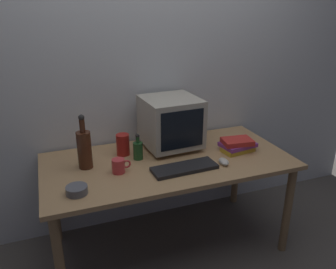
{
  "coord_description": "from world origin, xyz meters",
  "views": [
    {
      "loc": [
        -0.72,
        -1.93,
        1.69
      ],
      "look_at": [
        0.0,
        0.0,
        0.89
      ],
      "focal_mm": 35.99,
      "sensor_mm": 36.0,
      "label": 1
    }
  ],
  "objects_px": {
    "bottle_tall": "(84,148)",
    "metal_canister": "(123,145)",
    "keyboard": "(184,168)",
    "bottle_short": "(138,150)",
    "cd_spindle": "(77,190)",
    "crt_monitor": "(171,122)",
    "mug": "(119,166)",
    "book_stack": "(238,145)",
    "computer_mouse": "(224,162)"
  },
  "relations": [
    {
      "from": "bottle_tall",
      "to": "metal_canister",
      "type": "xyz_separation_m",
      "value": [
        0.27,
        0.11,
        -0.06
      ]
    },
    {
      "from": "keyboard",
      "to": "bottle_tall",
      "type": "distance_m",
      "value": 0.64
    },
    {
      "from": "keyboard",
      "to": "bottle_short",
      "type": "distance_m",
      "value": 0.35
    },
    {
      "from": "keyboard",
      "to": "cd_spindle",
      "type": "xyz_separation_m",
      "value": [
        -0.67,
        -0.06,
        0.01
      ]
    },
    {
      "from": "crt_monitor",
      "to": "keyboard",
      "type": "height_order",
      "value": "crt_monitor"
    },
    {
      "from": "cd_spindle",
      "to": "metal_canister",
      "type": "distance_m",
      "value": 0.55
    },
    {
      "from": "crt_monitor",
      "to": "metal_canister",
      "type": "distance_m",
      "value": 0.38
    },
    {
      "from": "mug",
      "to": "metal_canister",
      "type": "relative_size",
      "value": 0.8
    },
    {
      "from": "crt_monitor",
      "to": "bottle_tall",
      "type": "height_order",
      "value": "crt_monitor"
    },
    {
      "from": "mug",
      "to": "keyboard",
      "type": "bearing_deg",
      "value": -15.1
    },
    {
      "from": "book_stack",
      "to": "mug",
      "type": "xyz_separation_m",
      "value": [
        -0.86,
        -0.03,
        -0.0
      ]
    },
    {
      "from": "crt_monitor",
      "to": "keyboard",
      "type": "xyz_separation_m",
      "value": [
        -0.04,
        -0.37,
        -0.18
      ]
    },
    {
      "from": "bottle_short",
      "to": "book_stack",
      "type": "bearing_deg",
      "value": -9.74
    },
    {
      "from": "metal_canister",
      "to": "computer_mouse",
      "type": "bearing_deg",
      "value": -32.7
    },
    {
      "from": "crt_monitor",
      "to": "mug",
      "type": "distance_m",
      "value": 0.53
    },
    {
      "from": "computer_mouse",
      "to": "metal_canister",
      "type": "xyz_separation_m",
      "value": [
        -0.58,
        0.37,
        0.06
      ]
    },
    {
      "from": "bottle_tall",
      "to": "book_stack",
      "type": "distance_m",
      "value": 1.06
    },
    {
      "from": "computer_mouse",
      "to": "book_stack",
      "type": "bearing_deg",
      "value": 46.06
    },
    {
      "from": "keyboard",
      "to": "bottle_tall",
      "type": "relative_size",
      "value": 1.18
    },
    {
      "from": "bottle_tall",
      "to": "bottle_short",
      "type": "height_order",
      "value": "bottle_tall"
    },
    {
      "from": "crt_monitor",
      "to": "metal_canister",
      "type": "height_order",
      "value": "crt_monitor"
    },
    {
      "from": "computer_mouse",
      "to": "crt_monitor",
      "type": "bearing_deg",
      "value": 128.66
    },
    {
      "from": "computer_mouse",
      "to": "mug",
      "type": "relative_size",
      "value": 0.83
    },
    {
      "from": "computer_mouse",
      "to": "bottle_short",
      "type": "bearing_deg",
      "value": 159.6
    },
    {
      "from": "bottle_short",
      "to": "metal_canister",
      "type": "bearing_deg",
      "value": 127.74
    },
    {
      "from": "bottle_tall",
      "to": "cd_spindle",
      "type": "relative_size",
      "value": 2.97
    },
    {
      "from": "bottle_tall",
      "to": "mug",
      "type": "xyz_separation_m",
      "value": [
        0.18,
        -0.14,
        -0.09
      ]
    },
    {
      "from": "crt_monitor",
      "to": "keyboard",
      "type": "bearing_deg",
      "value": -97.0
    },
    {
      "from": "bottle_short",
      "to": "cd_spindle",
      "type": "height_order",
      "value": "bottle_short"
    },
    {
      "from": "crt_monitor",
      "to": "metal_canister",
      "type": "relative_size",
      "value": 2.73
    },
    {
      "from": "computer_mouse",
      "to": "bottle_short",
      "type": "distance_m",
      "value": 0.57
    },
    {
      "from": "bottle_short",
      "to": "mug",
      "type": "relative_size",
      "value": 1.52
    },
    {
      "from": "computer_mouse",
      "to": "cd_spindle",
      "type": "bearing_deg",
      "value": -169.47
    },
    {
      "from": "book_stack",
      "to": "cd_spindle",
      "type": "height_order",
      "value": "book_stack"
    },
    {
      "from": "mug",
      "to": "cd_spindle",
      "type": "relative_size",
      "value": 1.0
    },
    {
      "from": "keyboard",
      "to": "computer_mouse",
      "type": "distance_m",
      "value": 0.27
    },
    {
      "from": "keyboard",
      "to": "book_stack",
      "type": "distance_m",
      "value": 0.49
    },
    {
      "from": "bottle_short",
      "to": "cd_spindle",
      "type": "xyz_separation_m",
      "value": [
        -0.44,
        -0.31,
        -0.04
      ]
    },
    {
      "from": "mug",
      "to": "cd_spindle",
      "type": "distance_m",
      "value": 0.32
    },
    {
      "from": "keyboard",
      "to": "bottle_short",
      "type": "xyz_separation_m",
      "value": [
        -0.23,
        0.26,
        0.06
      ]
    },
    {
      "from": "bottle_short",
      "to": "computer_mouse",
      "type": "bearing_deg",
      "value": -28.36
    },
    {
      "from": "crt_monitor",
      "to": "mug",
      "type": "bearing_deg",
      "value": -149.66
    },
    {
      "from": "keyboard",
      "to": "mug",
      "type": "bearing_deg",
      "value": 162.25
    },
    {
      "from": "cd_spindle",
      "to": "bottle_short",
      "type": "bearing_deg",
      "value": 35.59
    },
    {
      "from": "bottle_short",
      "to": "mug",
      "type": "distance_m",
      "value": 0.22
    },
    {
      "from": "bottle_tall",
      "to": "metal_canister",
      "type": "bearing_deg",
      "value": 21.63
    },
    {
      "from": "mug",
      "to": "metal_canister",
      "type": "xyz_separation_m",
      "value": [
        0.09,
        0.25,
        0.03
      ]
    },
    {
      "from": "keyboard",
      "to": "computer_mouse",
      "type": "xyz_separation_m",
      "value": [
        0.27,
        -0.02,
        0.01
      ]
    },
    {
      "from": "computer_mouse",
      "to": "bottle_short",
      "type": "xyz_separation_m",
      "value": [
        -0.5,
        0.27,
        0.05
      ]
    },
    {
      "from": "mug",
      "to": "metal_canister",
      "type": "height_order",
      "value": "metal_canister"
    }
  ]
}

